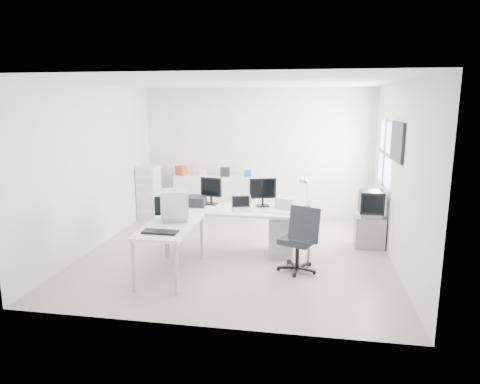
% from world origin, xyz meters
% --- Properties ---
extents(floor, '(5.00, 5.00, 0.01)m').
position_xyz_m(floor, '(0.00, 0.00, 0.00)').
color(floor, '#AFA89D').
rests_on(floor, ground).
extents(ceiling, '(5.00, 5.00, 0.01)m').
position_xyz_m(ceiling, '(0.00, 0.00, 2.80)').
color(ceiling, white).
rests_on(ceiling, back_wall).
extents(back_wall, '(5.00, 0.02, 2.80)m').
position_xyz_m(back_wall, '(0.00, 2.50, 1.40)').
color(back_wall, silver).
rests_on(back_wall, floor).
extents(left_wall, '(0.02, 5.00, 2.80)m').
position_xyz_m(left_wall, '(-2.50, 0.00, 1.40)').
color(left_wall, silver).
rests_on(left_wall, floor).
extents(right_wall, '(0.02, 5.00, 2.80)m').
position_xyz_m(right_wall, '(2.50, 0.00, 1.40)').
color(right_wall, silver).
rests_on(right_wall, floor).
extents(window, '(0.02, 1.20, 1.10)m').
position_xyz_m(window, '(2.48, 1.20, 1.60)').
color(window, white).
rests_on(window, right_wall).
extents(wall_picture, '(0.04, 0.90, 0.60)m').
position_xyz_m(wall_picture, '(2.47, 0.10, 1.90)').
color(wall_picture, black).
rests_on(wall_picture, right_wall).
extents(main_desk, '(2.40, 0.80, 0.75)m').
position_xyz_m(main_desk, '(0.03, 0.01, 0.38)').
color(main_desk, silver).
rests_on(main_desk, floor).
extents(side_desk, '(0.70, 1.40, 0.75)m').
position_xyz_m(side_desk, '(-0.82, -1.09, 0.38)').
color(side_desk, silver).
rests_on(side_desk, floor).
extents(drawer_pedestal, '(0.40, 0.50, 0.60)m').
position_xyz_m(drawer_pedestal, '(0.73, 0.06, 0.30)').
color(drawer_pedestal, silver).
rests_on(drawer_pedestal, floor).
extents(inkjet_printer, '(0.48, 0.39, 0.16)m').
position_xyz_m(inkjet_printer, '(-0.82, 0.11, 0.83)').
color(inkjet_printer, black).
rests_on(inkjet_printer, main_desk).
extents(lcd_monitor_small, '(0.43, 0.31, 0.49)m').
position_xyz_m(lcd_monitor_small, '(-0.52, 0.26, 0.99)').
color(lcd_monitor_small, black).
rests_on(lcd_monitor_small, main_desk).
extents(lcd_monitor_large, '(0.49, 0.30, 0.47)m').
position_xyz_m(lcd_monitor_large, '(0.38, 0.26, 0.99)').
color(lcd_monitor_large, black).
rests_on(lcd_monitor_large, main_desk).
extents(laptop, '(0.41, 0.42, 0.22)m').
position_xyz_m(laptop, '(0.08, -0.09, 0.86)').
color(laptop, '#B7B7BA').
rests_on(laptop, main_desk).
extents(white_keyboard, '(0.43, 0.21, 0.02)m').
position_xyz_m(white_keyboard, '(0.68, -0.14, 0.76)').
color(white_keyboard, silver).
rests_on(white_keyboard, main_desk).
extents(white_mouse, '(0.07, 0.07, 0.07)m').
position_xyz_m(white_mouse, '(0.98, -0.09, 0.78)').
color(white_mouse, silver).
rests_on(white_mouse, main_desk).
extents(laser_printer, '(0.38, 0.35, 0.18)m').
position_xyz_m(laser_printer, '(0.78, 0.23, 0.84)').
color(laser_printer, '#A9A9A9').
rests_on(laser_printer, main_desk).
extents(desk_lamp, '(0.19, 0.19, 0.44)m').
position_xyz_m(desk_lamp, '(1.13, 0.31, 0.97)').
color(desk_lamp, silver).
rests_on(desk_lamp, main_desk).
extents(crt_monitor, '(0.56, 0.56, 0.51)m').
position_xyz_m(crt_monitor, '(-0.82, -0.84, 1.00)').
color(crt_monitor, '#B7B7BA').
rests_on(crt_monitor, side_desk).
extents(black_keyboard, '(0.49, 0.20, 0.03)m').
position_xyz_m(black_keyboard, '(-0.82, -1.49, 0.77)').
color(black_keyboard, black).
rests_on(black_keyboard, side_desk).
extents(office_chair, '(0.80, 0.80, 1.05)m').
position_xyz_m(office_chair, '(1.02, -0.66, 0.53)').
color(office_chair, '#26292B').
rests_on(office_chair, floor).
extents(tv_cabinet, '(0.50, 0.41, 0.54)m').
position_xyz_m(tv_cabinet, '(2.22, 0.65, 0.27)').
color(tv_cabinet, gray).
rests_on(tv_cabinet, floor).
extents(crt_tv, '(0.50, 0.48, 0.45)m').
position_xyz_m(crt_tv, '(2.22, 0.65, 0.77)').
color(crt_tv, black).
rests_on(crt_tv, tv_cabinet).
extents(sideboard, '(1.81, 0.45, 0.91)m').
position_xyz_m(sideboard, '(-0.87, 2.24, 0.45)').
color(sideboard, silver).
rests_on(sideboard, floor).
extents(clutter_box_a, '(0.26, 0.25, 0.20)m').
position_xyz_m(clutter_box_a, '(-1.67, 2.24, 1.01)').
color(clutter_box_a, '#AC3018').
rests_on(clutter_box_a, sideboard).
extents(clutter_box_b, '(0.14, 0.12, 0.13)m').
position_xyz_m(clutter_box_b, '(-1.17, 2.24, 0.97)').
color(clutter_box_b, silver).
rests_on(clutter_box_b, sideboard).
extents(clutter_box_c, '(0.21, 0.19, 0.20)m').
position_xyz_m(clutter_box_c, '(-0.67, 2.24, 1.01)').
color(clutter_box_c, black).
rests_on(clutter_box_c, sideboard).
extents(clutter_box_d, '(0.15, 0.13, 0.15)m').
position_xyz_m(clutter_box_d, '(-0.17, 2.24, 0.98)').
color(clutter_box_d, '#1845AD').
rests_on(clutter_box_d, sideboard).
extents(clutter_bottle, '(0.07, 0.07, 0.22)m').
position_xyz_m(clutter_bottle, '(-1.97, 2.28, 1.02)').
color(clutter_bottle, silver).
rests_on(clutter_bottle, sideboard).
extents(filing_cabinet, '(0.40, 0.48, 1.15)m').
position_xyz_m(filing_cabinet, '(-2.28, 1.84, 0.58)').
color(filing_cabinet, silver).
rests_on(filing_cabinet, floor).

